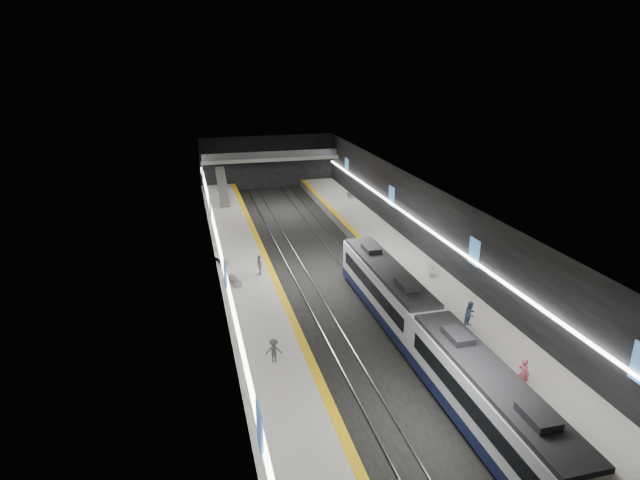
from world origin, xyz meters
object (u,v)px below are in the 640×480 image
object	(u,v)px
train	(428,334)
bench_right_far	(349,195)
passenger_left_a	(259,265)
passenger_right_a	(524,374)
passenger_right_b	(470,314)
escalator	(222,186)
bench_left_far	(221,261)
bench_right_near	(432,271)
passenger_left_b	(274,351)
bench_left_near	(234,281)

from	to	relation	value
train	bench_right_far	bearing A→B (deg)	80.14
bench_right_far	passenger_left_a	world-z (taller)	passenger_left_a
passenger_right_a	passenger_right_b	xyz separation A→B (m)	(0.73, 7.50, 0.03)
escalator	bench_right_far	distance (m)	17.05
escalator	bench_left_far	bearing A→B (deg)	-95.08
bench_right_near	passenger_left_b	xyz separation A→B (m)	(-16.08, -10.66, 0.58)
bench_left_near	passenger_left_a	bearing A→B (deg)	15.50
bench_right_far	passenger_right_b	xyz separation A→B (m)	(-2.40, -36.66, 0.74)
passenger_right_b	passenger_left_a	bearing A→B (deg)	107.42
bench_right_far	passenger_right_a	world-z (taller)	passenger_right_a
passenger_right_a	passenger_left_a	distance (m)	24.16
passenger_right_a	bench_left_far	bearing A→B (deg)	10.14
bench_right_far	passenger_right_b	size ratio (longest dim) A/B	0.98
passenger_right_a	train	bearing A→B (deg)	11.99
bench_left_near	bench_right_far	xyz separation A→B (m)	(18.08, 24.97, -0.01)
escalator	bench_left_far	xyz separation A→B (m)	(-2.00, -22.50, -1.67)
escalator	passenger_right_a	xyz separation A→B (m)	(13.63, -46.81, -0.96)
bench_left_far	passenger_right_a	world-z (taller)	passenger_right_a
bench_left_near	passenger_left_b	size ratio (longest dim) A/B	1.22
train	escalator	distance (m)	42.74
train	bench_left_near	distance (m)	17.97
bench_left_near	bench_left_far	bearing A→B (deg)	81.95
passenger_left_a	passenger_left_b	world-z (taller)	passenger_left_a
bench_left_near	passenger_left_a	distance (m)	2.87
bench_left_far	bench_right_far	xyz separation A→B (m)	(18.76, 19.86, -0.00)
passenger_left_a	bench_right_near	bearing A→B (deg)	65.70
bench_right_near	passenger_right_b	size ratio (longest dim) A/B	0.97
passenger_right_a	passenger_right_b	size ratio (longest dim) A/B	0.97
train	passenger_right_a	xyz separation A→B (m)	(3.63, -5.27, -0.26)
bench_right_near	passenger_right_a	bearing A→B (deg)	-73.42
bench_left_near	passenger_left_a	world-z (taller)	passenger_left_a
train	passenger_left_a	bearing A→B (deg)	120.16
bench_left_far	passenger_left_a	bearing A→B (deg)	-71.28
bench_left_far	passenger_left_a	size ratio (longest dim) A/B	1.01
bench_left_far	bench_left_near	bearing A→B (deg)	-103.57
escalator	passenger_left_b	distance (m)	40.47
bench_right_far	passenger_left_a	distance (m)	28.29
passenger_right_b	bench_right_near	bearing A→B (deg)	52.27
bench_right_near	passenger_right_a	xyz separation A→B (m)	(-2.37, -17.02, 0.71)
bench_right_far	passenger_right_b	world-z (taller)	passenger_right_b
train	bench_right_far	xyz separation A→B (m)	(6.76, 38.90, -0.96)
escalator	bench_left_near	xyz separation A→B (m)	(-1.32, -27.62, -1.66)
escalator	bench_right_near	bearing A→B (deg)	-61.76
passenger_right_b	escalator	bearing A→B (deg)	82.14
passenger_right_b	passenger_left_a	distance (m)	18.68
bench_right_near	passenger_left_a	size ratio (longest dim) A/B	1.00
passenger_right_b	passenger_left_b	size ratio (longest dim) A/B	1.20
train	escalator	bearing A→B (deg)	103.53
bench_left_far	passenger_right_a	size ratio (longest dim) A/B	1.02
passenger_right_a	passenger_left_b	distance (m)	15.11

